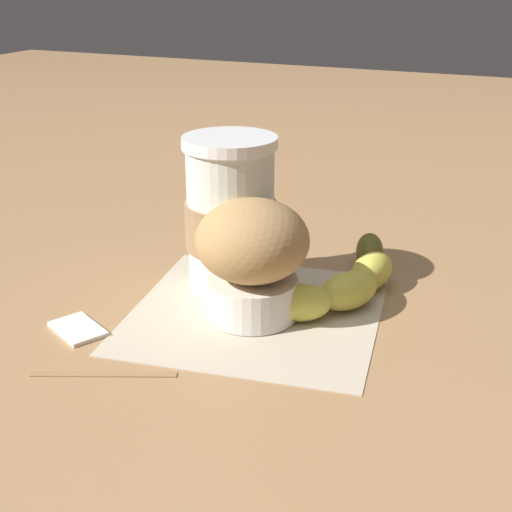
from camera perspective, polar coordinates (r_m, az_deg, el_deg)
ground_plane at (r=0.63m, az=-0.00°, el=-4.54°), size 3.00×3.00×0.00m
paper_napkin at (r=0.63m, az=-0.00°, el=-4.48°), size 0.24×0.24×0.00m
coffee_cup at (r=0.65m, az=-2.04°, el=3.19°), size 0.08×0.08×0.14m
muffin at (r=0.60m, az=-0.17°, el=0.08°), size 0.10×0.10×0.10m
banana at (r=0.66m, az=7.63°, el=-1.79°), size 0.09×0.19×0.03m
sugar_packet at (r=0.62m, az=-14.08°, el=-5.54°), size 0.06×0.05×0.01m
wooden_stirrer at (r=0.55m, az=-12.10°, el=-9.19°), size 0.10×0.05×0.00m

